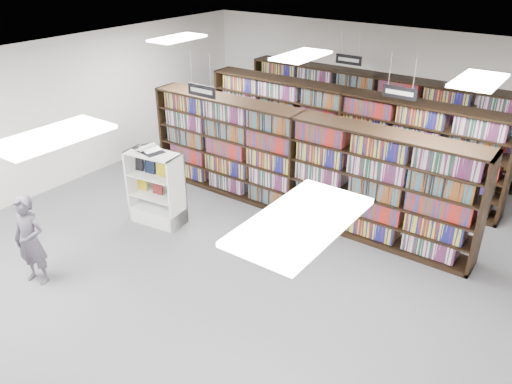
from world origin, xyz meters
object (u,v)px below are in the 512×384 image
Objects in this scene: endcap_display at (158,199)px; shopper at (30,240)px; open_book at (148,149)px; bookshelf_row_near at (297,165)px.

shopper reaches higher than endcap_display.
open_book is (-0.15, 0.00, 1.01)m from endcap_display.
open_book is (-2.15, -1.85, 0.44)m from bookshelf_row_near.
bookshelf_row_near is 2.87m from open_book.
endcap_display is at bearing -137.09° from bookshelf_row_near.
open_book reaches higher than endcap_display.
open_book is 2.65m from shopper.
bookshelf_row_near is 10.38× the size of open_book.
endcap_display is 0.96× the size of shopper.
bookshelf_row_near is 2.79m from endcap_display.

